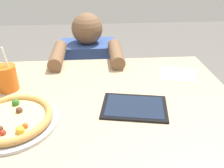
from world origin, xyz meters
TOP-DOWN VIEW (x-y plane):
  - dining_table at (0.00, 0.00)m, footprint 1.12×0.79m
  - pizza_near at (-0.29, -0.14)m, footprint 0.31×0.31m
  - drink_cup_colored at (-0.37, 0.10)m, footprint 0.08×0.08m
  - paper_napkin at (0.39, 0.18)m, footprint 0.19×0.18m
  - tablet at (0.14, -0.08)m, footprint 0.27×0.21m
  - diner_seated at (-0.04, 0.61)m, footprint 0.38×0.51m

SIDE VIEW (x-z plane):
  - diner_seated at x=-0.04m, z-range -0.03..0.92m
  - dining_table at x=0.00m, z-range 0.25..1.00m
  - paper_napkin at x=0.39m, z-range 0.75..0.75m
  - tablet at x=0.14m, z-range 0.75..0.76m
  - pizza_near at x=-0.29m, z-range 0.75..0.79m
  - drink_cup_colored at x=-0.37m, z-range 0.71..0.90m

